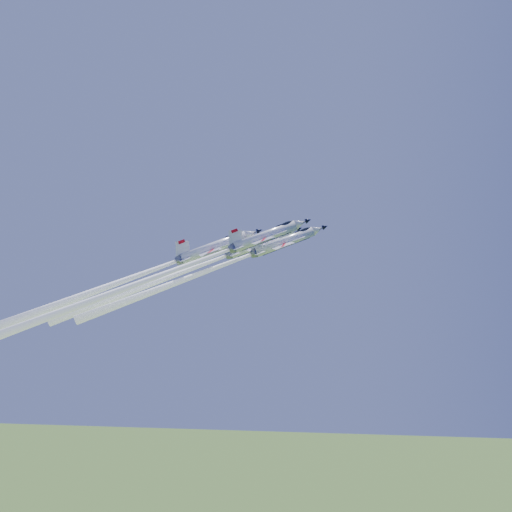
# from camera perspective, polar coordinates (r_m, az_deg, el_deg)

# --- Properties ---
(jet_lead) EXTENTS (39.13, 17.29, 35.49)m
(jet_lead) POSITION_cam_1_polar(r_m,az_deg,el_deg) (115.72, -4.31, -1.28)
(jet_lead) COLOR white
(jet_left) EXTENTS (40.77, 18.00, 37.22)m
(jet_left) POSITION_cam_1_polar(r_m,az_deg,el_deg) (121.79, -6.92, -1.45)
(jet_left) COLOR white
(jet_right) EXTENTS (47.44, 20.65, 48.87)m
(jet_right) POSITION_cam_1_polar(r_m,az_deg,el_deg) (106.96, -10.44, -2.24)
(jet_right) COLOR white
(jet_slot) EXTENTS (39.84, 17.67, 34.94)m
(jet_slot) POSITION_cam_1_polar(r_m,az_deg,el_deg) (114.29, -11.44, -1.80)
(jet_slot) COLOR white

